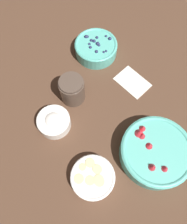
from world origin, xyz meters
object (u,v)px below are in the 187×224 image
bowl_bananas (93,177)px  jar_chocolate (72,90)px  bowl_cream (54,122)px  bowl_strawberries (157,151)px  bowl_blueberries (96,48)px

bowl_bananas → jar_chocolate: bearing=-31.2°
bowl_cream → jar_chocolate: bearing=-73.4°
bowl_strawberries → bowl_blueberries: 0.47m
bowl_strawberries → jar_chocolate: bearing=7.2°
bowl_strawberries → bowl_cream: 0.36m
bowl_blueberries → jar_chocolate: 0.23m
bowl_cream → jar_chocolate: size_ratio=1.07×
bowl_blueberries → bowl_bananas: size_ratio=1.22×
bowl_blueberries → bowl_bananas: (-0.35, 0.37, -0.01)m
bowl_bananas → bowl_strawberries: bearing=-113.5°
bowl_blueberries → bowl_cream: (-0.12, 0.34, -0.00)m
bowl_blueberries → jar_chocolate: jar_chocolate is taller
bowl_blueberries → bowl_bananas: bowl_blueberries is taller
bowl_strawberries → bowl_bananas: 0.23m
bowl_blueberries → bowl_cream: 0.36m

